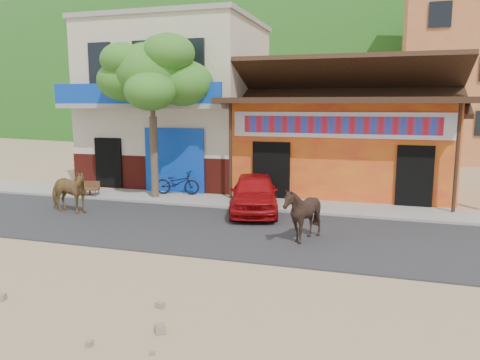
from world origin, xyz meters
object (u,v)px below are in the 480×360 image
object	(u,v)px
cow_tan	(68,191)
scooter	(177,183)
cafe_chair_left	(92,183)
tree	(153,117)
cow_dark	(302,214)
red_car	(254,193)
cafe_chair_right	(83,182)

from	to	relation	value
cow_tan	scooter	size ratio (longest dim) A/B	0.98
scooter	cafe_chair_left	world-z (taller)	cafe_chair_left
tree	cafe_chair_left	xyz separation A→B (m)	(-2.41, -0.50, -2.50)
tree	cow_tan	distance (m)	4.09
tree	cow_dark	distance (m)	7.69
cow_dark	scooter	bearing A→B (deg)	-154.92
cow_dark	red_car	xyz separation A→B (m)	(-2.08, 2.85, -0.09)
red_car	cafe_chair_right	distance (m)	6.97
cow_tan	red_car	size ratio (longest dim) A/B	0.45
tree	red_car	bearing A→B (deg)	-13.56
scooter	cafe_chair_right	bearing A→B (deg)	100.43
scooter	cafe_chair_left	distance (m)	3.23
tree	cow_dark	bearing A→B (deg)	-31.73
cafe_chair_right	tree	bearing A→B (deg)	1.94
cow_tan	red_car	distance (m)	6.12
tree	red_car	world-z (taller)	tree
tree	red_car	distance (m)	4.91
cafe_chair_left	cow_tan	bearing A→B (deg)	-85.32
red_car	tree	bearing A→B (deg)	151.91
cow_tan	cow_dark	distance (m)	7.97
scooter	cafe_chair_right	xyz separation A→B (m)	(-3.40, -1.17, 0.03)
cow_tan	scooter	world-z (taller)	cow_tan
cow_dark	cafe_chair_right	xyz separation A→B (m)	(-9.02, 3.37, -0.17)
tree	cafe_chair_right	distance (m)	3.79
cow_dark	scooter	distance (m)	7.23
scooter	cow_tan	bearing A→B (deg)	138.84
tree	cow_tan	bearing A→B (deg)	-120.29
cow_tan	cafe_chair_right	bearing A→B (deg)	32.15
cow_tan	red_car	bearing A→B (deg)	-64.97
cow_tan	cow_dark	bearing A→B (deg)	-89.83
tree	cafe_chair_left	world-z (taller)	tree
cafe_chair_right	cow_tan	bearing A→B (deg)	-72.83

